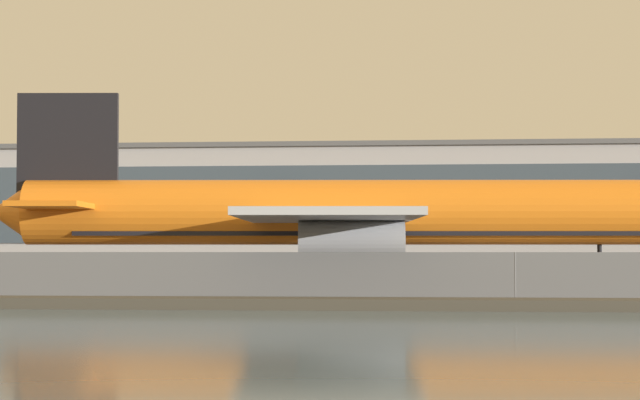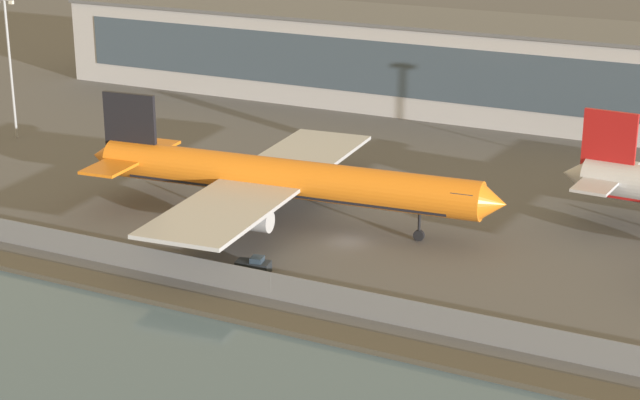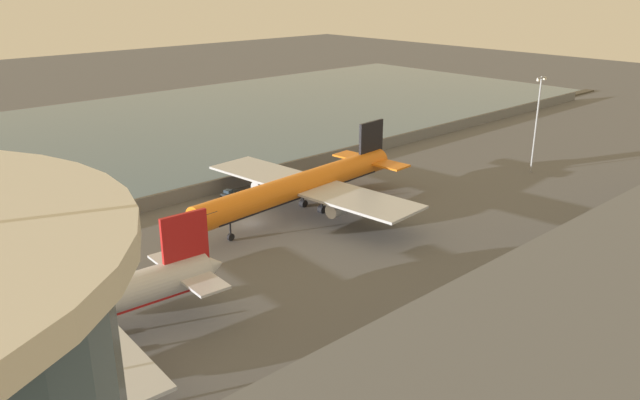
{
  "view_description": "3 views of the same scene",
  "coord_description": "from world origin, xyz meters",
  "px_view_note": "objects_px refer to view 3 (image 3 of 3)",
  "views": [
    {
      "loc": [
        -3.16,
        -76.04,
        2.71
      ],
      "look_at": [
        -11.12,
        1.2,
        5.74
      ],
      "focal_mm": 70.0,
      "sensor_mm": 36.0,
      "label": 1
    },
    {
      "loc": [
        43.71,
        -92.0,
        38.76
      ],
      "look_at": [
        -4.36,
        2.22,
        3.16
      ],
      "focal_mm": 60.0,
      "sensor_mm": 36.0,
      "label": 2
    },
    {
      "loc": [
        54.02,
        75.57,
        36.95
      ],
      "look_at": [
        -9.37,
        6.15,
        3.32
      ],
      "focal_mm": 35.0,
      "sensor_mm": 36.0,
      "label": 3
    }
  ],
  "objects_px": {
    "cargo_jet_orange": "(303,185)",
    "passenger_jet_silver": "(44,320)",
    "apron_light_mast_apron_east": "(537,119)",
    "baggage_tug": "(230,195)"
  },
  "relations": [
    {
      "from": "cargo_jet_orange",
      "to": "passenger_jet_silver",
      "type": "height_order",
      "value": "cargo_jet_orange"
    },
    {
      "from": "cargo_jet_orange",
      "to": "apron_light_mast_apron_east",
      "type": "relative_size",
      "value": 2.48
    },
    {
      "from": "passenger_jet_silver",
      "to": "baggage_tug",
      "type": "distance_m",
      "value": 50.75
    },
    {
      "from": "passenger_jet_silver",
      "to": "baggage_tug",
      "type": "xyz_separation_m",
      "value": [
        -41.8,
        -28.51,
        -3.9
      ]
    },
    {
      "from": "apron_light_mast_apron_east",
      "to": "baggage_tug",
      "type": "bearing_deg",
      "value": -26.99
    },
    {
      "from": "passenger_jet_silver",
      "to": "baggage_tug",
      "type": "relative_size",
      "value": 12.28
    },
    {
      "from": "cargo_jet_orange",
      "to": "passenger_jet_silver",
      "type": "distance_m",
      "value": 49.08
    },
    {
      "from": "cargo_jet_orange",
      "to": "apron_light_mast_apron_east",
      "type": "xyz_separation_m",
      "value": [
        -48.83,
        13.49,
        6.02
      ]
    },
    {
      "from": "cargo_jet_orange",
      "to": "baggage_tug",
      "type": "xyz_separation_m",
      "value": [
        5.07,
        -13.96,
        -4.01
      ]
    },
    {
      "from": "cargo_jet_orange",
      "to": "passenger_jet_silver",
      "type": "relative_size",
      "value": 1.12
    }
  ]
}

